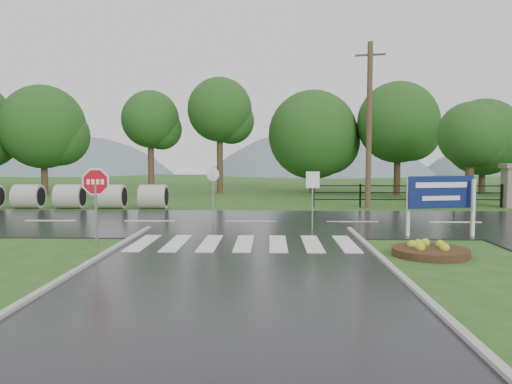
{
  "coord_description": "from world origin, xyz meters",
  "views": [
    {
      "loc": [
        0.76,
        -9.51,
        2.63
      ],
      "look_at": [
        0.32,
        6.0,
        1.5
      ],
      "focal_mm": 35.0,
      "sensor_mm": 36.0,
      "label": 1
    }
  ],
  "objects": [
    {
      "name": "reg_sign_round",
      "position": [
        -1.38,
        9.08,
        1.39
      ],
      "size": [
        0.49,
        0.19,
        2.19
      ],
      "color": "#939399",
      "rests_on": "ground"
    },
    {
      "name": "reg_sign_small",
      "position": [
        2.23,
        7.68,
        1.48
      ],
      "size": [
        0.46,
        0.07,
        2.09
      ],
      "color": "#939399",
      "rests_on": "ground"
    },
    {
      "name": "stop_sign",
      "position": [
        -4.2,
        4.5,
        1.71
      ],
      "size": [
        1.08,
        0.06,
        2.43
      ],
      "color": "#939399",
      "rests_on": "ground"
    },
    {
      "name": "flower_bed",
      "position": [
        4.99,
        3.59,
        0.15
      ],
      "size": [
        1.98,
        1.98,
        0.4
      ],
      "color": "#332111",
      "rests_on": "ground"
    },
    {
      "name": "hills",
      "position": [
        3.49,
        65.0,
        -15.54
      ],
      "size": [
        102.0,
        48.0,
        48.0
      ],
      "color": "slate",
      "rests_on": "ground"
    },
    {
      "name": "estate_billboard",
      "position": [
        6.26,
        6.6,
        1.36
      ],
      "size": [
        2.22,
        0.53,
        1.98
      ],
      "color": "silver",
      "rests_on": "ground"
    },
    {
      "name": "fence_west",
      "position": [
        7.75,
        16.0,
        0.72
      ],
      "size": [
        9.58,
        0.08,
        1.2
      ],
      "color": "black",
      "rests_on": "ground"
    },
    {
      "name": "culvert_pipes",
      "position": [
        -11.33,
        15.0,
        0.6
      ],
      "size": [
        13.9,
        1.2,
        1.2
      ],
      "color": "#9E9B93",
      "rests_on": "ground"
    },
    {
      "name": "crosswalk",
      "position": [
        0.0,
        5.0,
        0.06
      ],
      "size": [
        6.5,
        2.8,
        0.02
      ],
      "color": "silver",
      "rests_on": "ground"
    },
    {
      "name": "pillar_west",
      "position": [
        13.0,
        16.0,
        1.18
      ],
      "size": [
        1.0,
        1.0,
        2.24
      ],
      "color": "gray",
      "rests_on": "ground"
    },
    {
      "name": "ground",
      "position": [
        0.0,
        0.0,
        0.0
      ],
      "size": [
        120.0,
        120.0,
        0.0
      ],
      "primitive_type": "plane",
      "color": "#27511B",
      "rests_on": "ground"
    },
    {
      "name": "utility_pole_east",
      "position": [
        5.67,
        15.5,
        4.17
      ],
      "size": [
        1.44,
        0.42,
        8.21
      ],
      "color": "#473523",
      "rests_on": "ground"
    },
    {
      "name": "main_road",
      "position": [
        0.0,
        10.0,
        0.0
      ],
      "size": [
        90.0,
        8.0,
        0.04
      ],
      "primitive_type": "cube",
      "color": "black",
      "rests_on": "ground"
    },
    {
      "name": "treeline",
      "position": [
        1.0,
        24.0,
        0.0
      ],
      "size": [
        83.2,
        5.2,
        10.0
      ],
      "color": "#194415",
      "rests_on": "ground"
    },
    {
      "name": "entrance_tree_left",
      "position": [
        11.46,
        17.5,
        3.74
      ],
      "size": [
        3.46,
        3.46,
        5.51
      ],
      "color": "#3D2B1C",
      "rests_on": "ground"
    }
  ]
}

